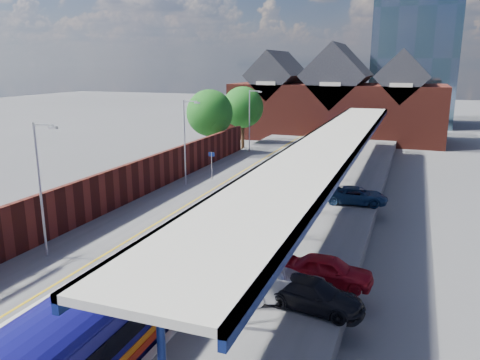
% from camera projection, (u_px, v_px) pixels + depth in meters
% --- Properties ---
extents(ground, '(240.00, 240.00, 0.00)m').
position_uv_depth(ground, '(286.00, 181.00, 44.39)').
color(ground, '#5B5B5E').
rests_on(ground, ground).
extents(ballast_bed, '(6.00, 76.00, 0.06)m').
position_uv_depth(ballast_bed, '(251.00, 210.00, 35.29)').
color(ballast_bed, '#473D33').
rests_on(ballast_bed, ground).
extents(rails, '(4.51, 76.00, 0.14)m').
position_uv_depth(rails, '(251.00, 209.00, 35.26)').
color(rails, slate).
rests_on(rails, ground).
extents(left_platform, '(5.00, 76.00, 1.00)m').
position_uv_depth(left_platform, '(186.00, 197.00, 37.04)').
color(left_platform, '#565659').
rests_on(left_platform, ground).
extents(right_platform, '(6.00, 76.00, 1.00)m').
position_uv_depth(right_platform, '(331.00, 213.00, 33.13)').
color(right_platform, '#565659').
rests_on(right_platform, ground).
extents(coping_left, '(0.30, 76.00, 0.05)m').
position_uv_depth(coping_left, '(213.00, 194.00, 36.12)').
color(coping_left, silver).
rests_on(coping_left, left_platform).
extents(coping_right, '(0.30, 76.00, 0.05)m').
position_uv_depth(coping_right, '(292.00, 202.00, 33.98)').
color(coping_right, silver).
rests_on(coping_right, right_platform).
extents(yellow_line, '(0.14, 76.00, 0.01)m').
position_uv_depth(yellow_line, '(206.00, 193.00, 36.33)').
color(yellow_line, yellow).
rests_on(yellow_line, left_platform).
extents(train, '(3.03, 65.94, 3.45)m').
position_uv_depth(train, '(279.00, 179.00, 36.23)').
color(train, '#0F0D5B').
rests_on(train, ground).
extents(canopy, '(4.50, 52.00, 4.48)m').
position_uv_depth(canopy, '(332.00, 142.00, 33.94)').
color(canopy, '#0E1B51').
rests_on(canopy, right_platform).
extents(lamp_post_b, '(1.48, 0.18, 7.00)m').
position_uv_depth(lamp_post_b, '(42.00, 182.00, 23.52)').
color(lamp_post_b, '#A5A8AA').
rests_on(lamp_post_b, left_platform).
extents(lamp_post_c, '(1.48, 0.18, 7.00)m').
position_uv_depth(lamp_post_c, '(186.00, 137.00, 38.07)').
color(lamp_post_c, '#A5A8AA').
rests_on(lamp_post_c, left_platform).
extents(lamp_post_d, '(1.48, 0.18, 7.00)m').
position_uv_depth(lamp_post_d, '(251.00, 117.00, 52.62)').
color(lamp_post_d, '#A5A8AA').
rests_on(lamp_post_d, left_platform).
extents(platform_sign, '(0.55, 0.08, 2.50)m').
position_uv_depth(platform_sign, '(212.00, 161.00, 39.98)').
color(platform_sign, '#A5A8AA').
rests_on(platform_sign, left_platform).
extents(brick_wall, '(0.35, 50.00, 3.86)m').
position_uv_depth(brick_wall, '(107.00, 191.00, 31.58)').
color(brick_wall, '#5C2018').
rests_on(brick_wall, left_platform).
extents(station_building, '(30.00, 12.12, 13.78)m').
position_uv_depth(station_building, '(336.00, 102.00, 68.54)').
color(station_building, '#5C2018').
rests_on(station_building, ground).
extents(glass_tower, '(14.20, 14.20, 40.30)m').
position_uv_depth(glass_tower, '(419.00, 9.00, 81.60)').
color(glass_tower, '#47677B').
rests_on(glass_tower, ground).
extents(tree_near, '(5.20, 5.20, 8.10)m').
position_uv_depth(tree_near, '(211.00, 114.00, 51.99)').
color(tree_near, '#382314').
rests_on(tree_near, ground).
extents(tree_far, '(5.20, 5.20, 8.10)m').
position_uv_depth(tree_far, '(244.00, 108.00, 58.92)').
color(tree_far, '#382314').
rests_on(tree_far, ground).
extents(parked_car_red, '(4.02, 1.65, 1.36)m').
position_uv_depth(parked_car_red, '(329.00, 270.00, 21.19)').
color(parked_car_red, '#9F0D1A').
rests_on(parked_car_red, right_platform).
extents(parked_car_silver, '(4.11, 2.65, 1.28)m').
position_uv_depth(parked_car_silver, '(284.00, 287.00, 19.70)').
color(parked_car_silver, silver).
rests_on(parked_car_silver, right_platform).
extents(parked_car_dark, '(4.47, 2.41, 1.23)m').
position_uv_depth(parked_car_dark, '(313.00, 294.00, 19.09)').
color(parked_car_dark, black).
rests_on(parked_car_dark, right_platform).
extents(parked_car_blue, '(4.56, 2.40, 1.23)m').
position_uv_depth(parked_car_blue, '(356.00, 195.00, 33.55)').
color(parked_car_blue, navy).
rests_on(parked_car_blue, right_platform).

